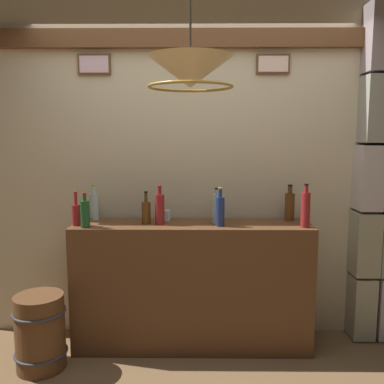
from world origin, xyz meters
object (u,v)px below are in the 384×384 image
Objects in this scene: liquor_bottle_gin at (220,211)px; liquor_bottle_amaro at (305,209)px; liquor_bottle_vodka at (76,214)px; glass_tumbler_rocks at (166,215)px; liquor_bottle_scotch at (290,206)px; liquor_bottle_sherry at (85,213)px; liquor_bottle_bourbon at (94,206)px; liquor_bottle_port at (160,209)px; wooden_barrel at (40,332)px; pendant_lamp at (190,73)px; liquor_bottle_whiskey at (217,208)px; liquor_bottle_mezcal at (146,212)px.

liquor_bottle_gin is 0.90× the size of liquor_bottle_amaro.
glass_tumbler_rocks is at bearing 16.07° from liquor_bottle_vodka.
liquor_bottle_gin is 0.60m from liquor_bottle_scotch.
liquor_bottle_amaro is at bearing 0.98° from liquor_bottle_sherry.
liquor_bottle_port is at bearing -18.04° from liquor_bottle_bourbon.
pendant_lamp is at bearing -25.08° from wooden_barrel.
liquor_bottle_gin is 0.62m from liquor_bottle_amaro.
liquor_bottle_bourbon is 1.03× the size of liquor_bottle_whiskey.
liquor_bottle_whiskey is (0.43, 0.05, -0.00)m from liquor_bottle_port.
liquor_bottle_vodka is 0.69m from glass_tumbler_rocks.
liquor_bottle_mezcal is 0.54m from liquor_bottle_whiskey.
liquor_bottle_amaro reaches higher than liquor_bottle_gin.
liquor_bottle_sherry is at bearing -39.32° from liquor_bottle_vodka.
pendant_lamp is at bearing -102.61° from liquor_bottle_whiskey.
liquor_bottle_scotch is 2.06m from wooden_barrel.
liquor_bottle_amaro reaches higher than liquor_bottle_sherry.
liquor_bottle_bourbon reaches higher than wooden_barrel.
liquor_bottle_scotch is 1.56m from liquor_bottle_sherry.
liquor_bottle_sherry is at bearing -155.68° from glass_tumbler_rocks.
liquor_bottle_gin is at bearing -25.72° from glass_tumbler_rocks.
liquor_bottle_bourbon is 0.88× the size of liquor_bottle_amaro.
liquor_bottle_whiskey reaches higher than liquor_bottle_mezcal.
liquor_bottle_amaro is 1.29× the size of liquor_bottle_mezcal.
pendant_lamp is at bearing -67.72° from liquor_bottle_mezcal.
liquor_bottle_sherry is at bearing -170.42° from liquor_bottle_whiskey.
liquor_bottle_mezcal is at bearing 112.28° from pendant_lamp.
glass_tumbler_rocks is at bearing 28.19° from wooden_barrel.
liquor_bottle_gin is 1.13× the size of liquor_bottle_vodka.
liquor_bottle_gin is 1.01m from liquor_bottle_bourbon.
liquor_bottle_whiskey is at bearing -13.64° from glass_tumbler_rocks.
liquor_bottle_sherry reaches higher than glass_tumbler_rocks.
liquor_bottle_whiskey reaches higher than liquor_bottle_sherry.
liquor_bottle_vodka is 0.87m from wooden_barrel.
liquor_bottle_sherry reaches higher than liquor_bottle_mezcal.
wooden_barrel is at bearing -163.72° from liquor_bottle_whiskey.
liquor_bottle_whiskey is 0.96× the size of liquor_bottle_scotch.
liquor_bottle_whiskey is (-0.64, 0.14, -0.02)m from liquor_bottle_amaro.
liquor_bottle_gin is at bearing -6.39° from liquor_bottle_port.
liquor_bottle_bourbon reaches higher than liquor_bottle_whiskey.
liquor_bottle_amaro is at bearing -4.46° from liquor_bottle_port.
liquor_bottle_whiskey is 1.06× the size of liquor_bottle_sherry.
liquor_bottle_sherry is 1.37m from pendant_lamp.
liquor_bottle_gin is at bearing 11.73° from wooden_barrel.
liquor_bottle_bourbon is at bearing 59.40° from wooden_barrel.
pendant_lamp is (-0.21, -0.76, 0.88)m from liquor_bottle_gin.
liquor_bottle_whiskey is at bearing 168.00° from liquor_bottle_amaro.
liquor_bottle_mezcal is (-0.11, 0.03, -0.03)m from liquor_bottle_port.
liquor_bottle_scotch is 1.52m from pendant_lamp.
liquor_bottle_vodka is (-1.63, -0.20, -0.03)m from liquor_bottle_scotch.
liquor_bottle_sherry is (-0.43, -0.14, 0.01)m from liquor_bottle_mezcal.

